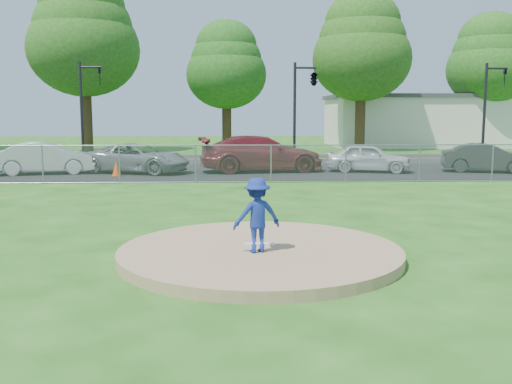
% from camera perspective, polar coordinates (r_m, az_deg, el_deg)
% --- Properties ---
extents(ground, '(120.00, 120.00, 0.00)m').
position_cam_1_polar(ground, '(20.81, -0.88, 0.28)').
color(ground, '#1B5011').
rests_on(ground, ground).
extents(pitchers_mound, '(5.40, 5.40, 0.20)m').
position_cam_1_polar(pitchers_mound, '(10.96, 0.42, -6.10)').
color(pitchers_mound, '#9A7A54').
rests_on(pitchers_mound, ground).
extents(pitching_rubber, '(0.60, 0.15, 0.04)m').
position_cam_1_polar(pitching_rubber, '(11.12, 0.37, -5.25)').
color(pitching_rubber, white).
rests_on(pitching_rubber, pitchers_mound).
extents(chain_link_fence, '(40.00, 0.06, 1.50)m').
position_cam_1_polar(chain_link_fence, '(22.71, -1.01, 2.82)').
color(chain_link_fence, gray).
rests_on(chain_link_fence, ground).
extents(parking_lot, '(50.00, 8.00, 0.01)m').
position_cam_1_polar(parking_lot, '(27.26, -1.22, 2.09)').
color(parking_lot, black).
rests_on(parking_lot, ground).
extents(street, '(60.00, 7.00, 0.01)m').
position_cam_1_polar(street, '(34.73, -1.45, 3.33)').
color(street, black).
rests_on(street, ground).
extents(commercial_building, '(16.40, 9.40, 4.30)m').
position_cam_1_polar(commercial_building, '(51.35, 16.58, 6.88)').
color(commercial_building, beige).
rests_on(commercial_building, ground).
extents(tree_left, '(7.84, 7.84, 12.53)m').
position_cam_1_polar(tree_left, '(43.28, -16.88, 14.82)').
color(tree_left, '#372614').
rests_on(tree_left, ground).
extents(tree_center, '(6.16, 6.16, 9.84)m').
position_cam_1_polar(tree_center, '(44.78, -2.99, 12.62)').
color(tree_center, '#382414').
rests_on(tree_center, ground).
extents(tree_right, '(7.28, 7.28, 11.63)m').
position_cam_1_polar(tree_right, '(43.94, 10.54, 14.14)').
color(tree_right, '#3D2616').
rests_on(tree_right, ground).
extents(tree_far_right, '(6.72, 6.72, 10.74)m').
position_cam_1_polar(tree_far_right, '(50.20, 22.36, 12.21)').
color(tree_far_right, '#3A2215').
rests_on(tree_far_right, ground).
extents(traffic_signal_left, '(1.28, 0.20, 5.60)m').
position_cam_1_polar(traffic_signal_left, '(33.66, -16.68, 8.58)').
color(traffic_signal_left, black).
rests_on(traffic_signal_left, ground).
extents(traffic_signal_center, '(1.42, 2.48, 5.60)m').
position_cam_1_polar(traffic_signal_center, '(32.98, 5.62, 11.06)').
color(traffic_signal_center, black).
rests_on(traffic_signal_center, ground).
extents(traffic_signal_right, '(1.28, 0.20, 5.60)m').
position_cam_1_polar(traffic_signal_right, '(35.80, 22.27, 8.27)').
color(traffic_signal_right, black).
rests_on(traffic_signal_right, ground).
extents(pitcher, '(1.00, 0.74, 1.38)m').
position_cam_1_polar(pitcher, '(10.48, 0.09, -2.33)').
color(pitcher, navy).
rests_on(pitcher, pitchers_mound).
extents(traffic_cone, '(0.36, 0.36, 0.70)m').
position_cam_1_polar(traffic_cone, '(25.90, -13.81, 2.34)').
color(traffic_cone, '#FF530D').
rests_on(traffic_cone, parking_lot).
extents(parked_car_white, '(4.62, 2.44, 1.45)m').
position_cam_1_polar(parked_car_white, '(27.71, -20.31, 3.21)').
color(parked_car_white, silver).
rests_on(parked_car_white, parking_lot).
extents(parked_car_gray, '(5.34, 3.72, 1.35)m').
position_cam_1_polar(parked_car_gray, '(27.02, -11.76, 3.33)').
color(parked_car_gray, gray).
rests_on(parked_car_gray, parking_lot).
extents(parked_car_darkred, '(6.12, 3.17, 1.70)m').
position_cam_1_polar(parked_car_darkred, '(27.03, 0.54, 3.85)').
color(parked_car_darkred, maroon).
rests_on(parked_car_darkred, parking_lot).
extents(parked_car_pearl, '(4.20, 2.54, 1.34)m').
position_cam_1_polar(parked_car_pearl, '(27.43, 11.23, 3.39)').
color(parked_car_pearl, silver).
rests_on(parked_car_pearl, parking_lot).
extents(parked_car_charcoal, '(4.29, 2.48, 1.34)m').
position_cam_1_polar(parked_car_charcoal, '(28.93, 22.07, 3.19)').
color(parked_car_charcoal, '#28282B').
rests_on(parked_car_charcoal, parking_lot).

